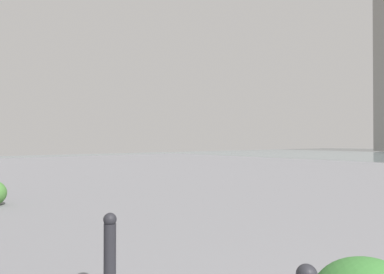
{
  "coord_description": "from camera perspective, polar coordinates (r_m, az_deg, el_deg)",
  "views": [
    {
      "loc": [
        0.42,
        1.17,
        1.55
      ],
      "look_at": [
        9.6,
        -6.56,
        1.69
      ],
      "focal_mm": 33.65,
      "sensor_mm": 36.0,
      "label": 1
    }
  ],
  "objects": [
    {
      "name": "bollard_mid",
      "position": [
        3.77,
        -12.89,
        -17.72
      ],
      "size": [
        0.13,
        0.13,
        0.85
      ],
      "color": "#232328",
      "rests_on": "ground"
    }
  ]
}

